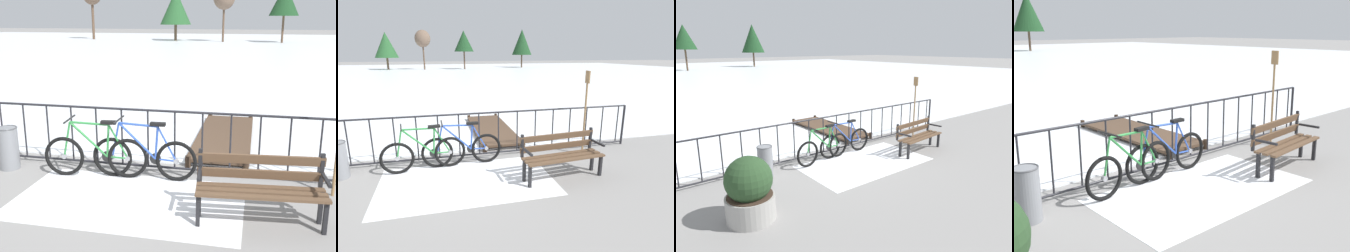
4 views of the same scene
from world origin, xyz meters
TOP-DOWN VIEW (x-y plane):
  - ground_plane at (0.00, 0.00)m, footprint 160.00×160.00m
  - snow_patch at (0.25, -1.20)m, footprint 3.24×1.86m
  - railing_fence at (-0.00, 0.00)m, footprint 9.06×0.06m
  - bicycle_near_railing at (0.26, -0.36)m, footprint 1.71×0.52m
  - bicycle_second at (-0.53, -0.44)m, footprint 1.71×0.52m
  - park_bench at (2.06, -1.41)m, footprint 1.64×0.62m
  - trash_bin at (-2.13, -0.41)m, footprint 0.35×0.35m
  - oar_upright at (3.12, -0.40)m, footprint 0.04×0.16m
  - wooden_dock at (1.35, 1.95)m, footprint 1.10×3.41m
  - tree_west_mid at (14.06, 39.07)m, footprint 3.29×3.29m

SIDE VIEW (x-z plane):
  - ground_plane at x=0.00m, z-range 0.00..0.00m
  - snow_patch at x=0.25m, z-range 0.00..0.01m
  - wooden_dock at x=1.35m, z-range 0.02..0.22m
  - bicycle_near_railing at x=0.26m, z-range -0.12..0.86m
  - bicycle_second at x=-0.53m, z-range -0.12..0.86m
  - trash_bin at x=-2.13m, z-range 0.01..0.74m
  - park_bench at x=2.06m, z-range 0.07..0.96m
  - railing_fence at x=0.00m, z-range 0.03..1.10m
  - oar_upright at x=3.12m, z-range 0.15..2.13m
  - tree_west_mid at x=14.06m, z-range 1.04..7.22m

